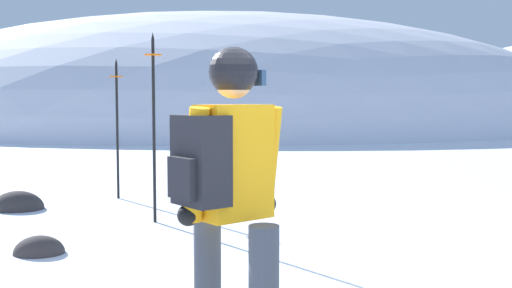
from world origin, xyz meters
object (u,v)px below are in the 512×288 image
object	(u,v)px
snowboarder_main	(229,204)
piste_marker_near	(154,116)
rock_mid	(18,209)
piste_marker_far	(117,119)
rock_dark	(39,253)

from	to	relation	value
snowboarder_main	piste_marker_near	bearing A→B (deg)	105.44
rock_mid	piste_marker_near	bearing A→B (deg)	-22.50
snowboarder_main	piste_marker_far	distance (m)	6.04
snowboarder_main	rock_dark	size ratio (longest dim) A/B	3.58
piste_marker_far	rock_mid	xyz separation A→B (m)	(-1.12, -0.89, -1.16)
snowboarder_main	rock_dark	distance (m)	3.33
snowboarder_main	piste_marker_far	world-z (taller)	piste_marker_far
rock_dark	rock_mid	bearing A→B (deg)	116.45
snowboarder_main	piste_marker_near	size ratio (longest dim) A/B	0.77
rock_dark	rock_mid	xyz separation A→B (m)	(-1.13, 2.28, 0.00)
snowboarder_main	piste_marker_far	size ratio (longest dim) A/B	0.84
piste_marker_far	rock_dark	world-z (taller)	piste_marker_far
piste_marker_near	rock_dark	size ratio (longest dim) A/B	4.63
rock_dark	rock_mid	distance (m)	2.54
snowboarder_main	rock_dark	xyz separation A→B (m)	(-1.94, 2.54, -0.92)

